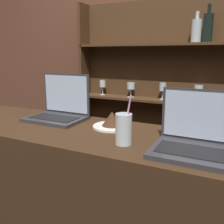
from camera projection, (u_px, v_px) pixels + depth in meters
The scene contains 7 objects.
bar_counter at pixel (89, 221), 1.34m from camera, with size 1.76×0.50×1.02m.
back_wall at pixel (156, 58), 2.16m from camera, with size 7.00×0.06×2.70m.
back_shelf at pixel (164, 106), 2.14m from camera, with size 1.54×0.18×1.83m.
laptop_near at pixel (60, 109), 1.43m from camera, with size 0.32×0.22×0.26m.
laptop_far at pixel (193, 139), 0.95m from camera, with size 0.29×0.24×0.23m.
cake_plate at pixel (112, 121), 1.27m from camera, with size 0.20×0.20×0.08m.
water_glass at pixel (124, 129), 1.02m from camera, with size 0.07×0.07×0.21m.
Camera 1 is at (0.63, -0.75, 1.39)m, focal length 40.00 mm.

